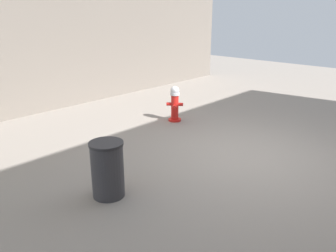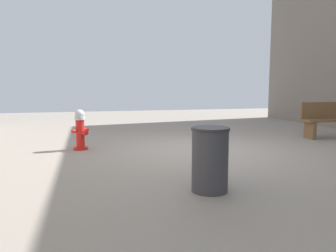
# 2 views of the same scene
# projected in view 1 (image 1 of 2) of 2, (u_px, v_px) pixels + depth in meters

# --- Properties ---
(ground_plane) EXTENTS (23.40, 23.40, 0.00)m
(ground_plane) POSITION_uv_depth(u_px,v_px,m) (250.00, 157.00, 6.44)
(ground_plane) COLOR gray
(fire_hydrant) EXTENTS (0.37, 0.37, 0.88)m
(fire_hydrant) POSITION_uv_depth(u_px,v_px,m) (175.00, 104.00, 8.36)
(fire_hydrant) COLOR red
(fire_hydrant) RESTS_ON ground_plane
(trash_bin) EXTENTS (0.50, 0.50, 0.84)m
(trash_bin) POSITION_uv_depth(u_px,v_px,m) (108.00, 169.00, 4.98)
(trash_bin) COLOR #38383D
(trash_bin) RESTS_ON ground_plane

